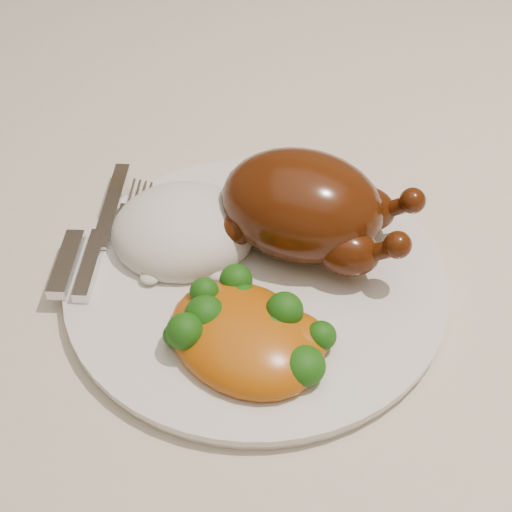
% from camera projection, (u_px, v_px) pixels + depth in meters
% --- Properties ---
extents(dining_table, '(1.60, 0.90, 0.76)m').
position_uv_depth(dining_table, '(338.00, 296.00, 0.69)').
color(dining_table, brown).
rests_on(dining_table, floor).
extents(tablecloth, '(1.73, 1.03, 0.18)m').
position_uv_depth(tablecloth, '(345.00, 241.00, 0.64)').
color(tablecloth, beige).
rests_on(tablecloth, dining_table).
extents(dinner_plate, '(0.30, 0.30, 0.01)m').
position_uv_depth(dinner_plate, '(256.00, 280.00, 0.56)').
color(dinner_plate, silver).
rests_on(dinner_plate, tablecloth).
extents(roast_chicken, '(0.16, 0.10, 0.08)m').
position_uv_depth(roast_chicken, '(306.00, 207.00, 0.55)').
color(roast_chicken, '#4F1D08').
rests_on(roast_chicken, dinner_plate).
extents(rice_mound, '(0.15, 0.14, 0.06)m').
position_uv_depth(rice_mound, '(184.00, 231.00, 0.57)').
color(rice_mound, silver).
rests_on(rice_mound, dinner_plate).
extents(mac_and_cheese, '(0.14, 0.13, 0.05)m').
position_uv_depth(mac_and_cheese, '(250.00, 333.00, 0.50)').
color(mac_and_cheese, '#BE4D0C').
rests_on(mac_and_cheese, dinner_plate).
extents(cutlery, '(0.05, 0.17, 0.01)m').
position_uv_depth(cutlery, '(92.00, 244.00, 0.57)').
color(cutlery, silver).
rests_on(cutlery, dinner_plate).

